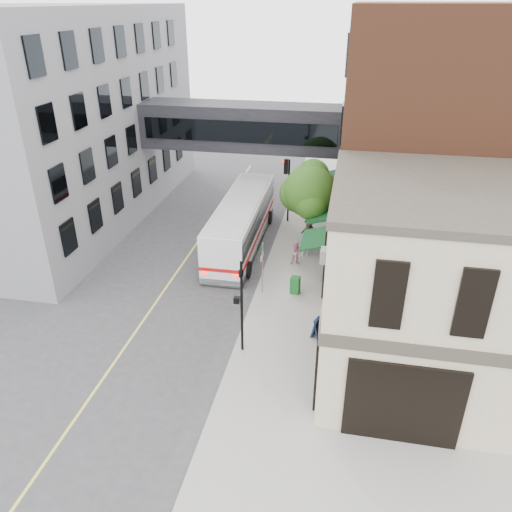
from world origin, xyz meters
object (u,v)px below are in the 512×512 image
at_px(bus, 241,221).
at_px(pedestrian_a, 305,244).
at_px(pedestrian_b, 297,253).
at_px(sandwich_board, 317,327).
at_px(newspaper_box, 295,285).
at_px(pedestrian_c, 309,231).

height_order(bus, pedestrian_a, bus).
xyz_separation_m(pedestrian_a, pedestrian_b, (-0.39, -1.21, -0.03)).
bearing_deg(sandwich_board, pedestrian_a, 118.80).
relative_size(bus, newspaper_box, 11.70).
height_order(pedestrian_a, pedestrian_c, pedestrian_c).
distance_m(pedestrian_a, pedestrian_b, 1.28).
bearing_deg(pedestrian_a, pedestrian_b, -114.80).
distance_m(bus, sandwich_board, 10.84).
bearing_deg(newspaper_box, pedestrian_c, 97.71).
xyz_separation_m(pedestrian_b, pedestrian_c, (0.45, 2.84, 0.15)).
xyz_separation_m(pedestrian_b, newspaper_box, (0.34, -3.32, -0.27)).
relative_size(newspaper_box, sandwich_board, 1.00).
relative_size(bus, pedestrian_c, 6.25).
bearing_deg(pedestrian_c, newspaper_box, -59.08).
bearing_deg(bus, pedestrian_b, -29.77).
xyz_separation_m(pedestrian_c, sandwich_board, (1.35, -9.84, -0.42)).
height_order(pedestrian_a, newspaper_box, pedestrian_a).
xyz_separation_m(pedestrian_a, sandwich_board, (1.41, -8.21, -0.30)).
relative_size(pedestrian_a, sandwich_board, 1.61).
relative_size(pedestrian_c, sandwich_board, 1.87).
height_order(pedestrian_c, sandwich_board, pedestrian_c).
distance_m(pedestrian_b, pedestrian_c, 2.88).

